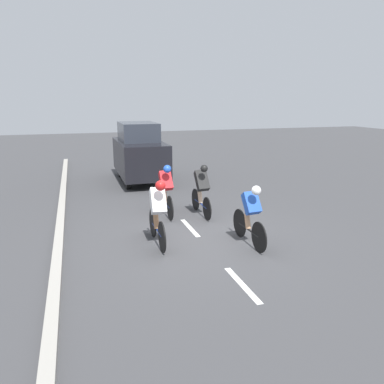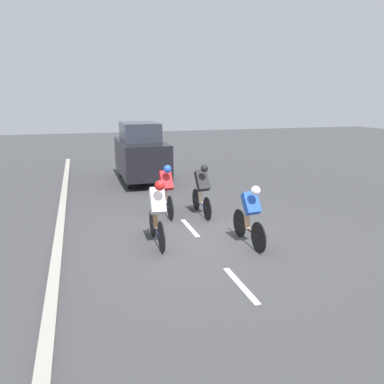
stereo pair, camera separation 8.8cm
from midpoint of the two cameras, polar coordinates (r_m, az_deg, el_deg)
name	(u,v)px [view 1 (the left image)]	position (r m, az deg, el deg)	size (l,w,h in m)	color
ground_plane	(198,237)	(9.09, 0.71, -6.87)	(60.00, 60.00, 0.00)	#424244
lane_stripe_near	(242,284)	(6.97, 7.29, -13.80)	(0.12, 1.40, 0.01)	white
lane_stripe_mid	(190,228)	(9.72, -0.58, -5.45)	(0.12, 1.40, 0.01)	white
lane_stripe_far	(162,197)	(12.68, -4.78, -0.83)	(0.12, 1.40, 0.01)	white
curb	(59,239)	(9.34, -19.85, -6.70)	(0.20, 24.00, 0.14)	#A8A399
cyclist_black	(202,189)	(10.51, 1.24, 0.50)	(0.34, 1.67, 1.51)	black
cyclist_red	(166,189)	(10.54, -4.24, 0.50)	(0.33, 1.70, 1.50)	black
cyclist_white	(158,211)	(8.39, -5.53, -2.86)	(0.35, 1.68, 1.55)	black
cyclist_blue	(251,214)	(8.47, 8.63, -3.27)	(0.34, 1.68, 1.44)	black
support_car	(139,153)	(15.15, -8.18, 5.94)	(1.70, 3.85, 2.33)	black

